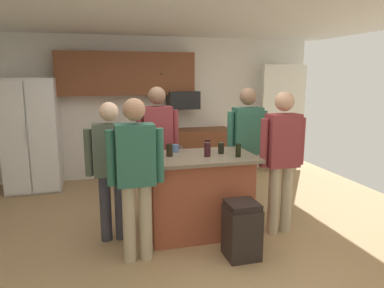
{
  "coord_description": "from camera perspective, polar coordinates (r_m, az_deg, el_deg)",
  "views": [
    {
      "loc": [
        -0.91,
        -3.91,
        1.9
      ],
      "look_at": [
        0.21,
        0.34,
        1.05
      ],
      "focal_mm": 33.37,
      "sensor_mm": 36.0,
      "label": 1
    }
  ],
  "objects": [
    {
      "name": "floor",
      "position": [
        4.44,
        -1.48,
        -14.38
      ],
      "size": [
        7.04,
        7.04,
        0.0
      ],
      "primitive_type": "plane",
      "color": "tan",
      "rests_on": "ground"
    },
    {
      "name": "ceiling",
      "position": [
        4.08,
        -1.67,
        20.81
      ],
      "size": [
        7.04,
        7.04,
        0.0
      ],
      "primitive_type": "plane",
      "color": "white"
    },
    {
      "name": "back_wall",
      "position": [
        6.8,
        -6.98,
        5.81
      ],
      "size": [
        6.4,
        0.1,
        2.6
      ],
      "primitive_type": "cube",
      "color": "white",
      "rests_on": "ground"
    },
    {
      "name": "french_door_window_panel",
      "position": [
        7.27,
        14.33,
        4.29
      ],
      "size": [
        0.9,
        0.06,
        2.0
      ],
      "primitive_type": "cube",
      "color": "white",
      "rests_on": "ground"
    },
    {
      "name": "cabinet_run_upper",
      "position": [
        6.53,
        -10.41,
        10.99
      ],
      "size": [
        2.4,
        0.38,
        0.75
      ],
      "color": "brown"
    },
    {
      "name": "cabinet_run_lower",
      "position": [
        6.73,
        -1.37,
        -1.5
      ],
      "size": [
        1.8,
        0.63,
        0.9
      ],
      "color": "brown",
      "rests_on": "ground"
    },
    {
      "name": "refrigerator",
      "position": [
        6.46,
        -24.23,
        1.34
      ],
      "size": [
        0.85,
        0.76,
        1.86
      ],
      "color": "white",
      "rests_on": "ground"
    },
    {
      "name": "microwave_over_range",
      "position": [
        6.6,
        -1.45,
        7.04
      ],
      "size": [
        0.56,
        0.4,
        0.32
      ],
      "primitive_type": "cube",
      "color": "black"
    },
    {
      "name": "kitchen_island",
      "position": [
        4.35,
        1.01,
        -7.99
      ],
      "size": [
        1.33,
        0.83,
        0.97
      ],
      "color": "#9E4C33",
      "rests_on": "ground"
    },
    {
      "name": "person_guest_by_door",
      "position": [
        4.14,
        -12.81,
        -2.95
      ],
      "size": [
        0.57,
        0.22,
        1.61
      ],
      "rotation": [
        0.0,
        0.0,
        -0.07
      ],
      "color": "#383842",
      "rests_on": "ground"
    },
    {
      "name": "person_guest_right",
      "position": [
        3.61,
        -8.96,
        -4.09
      ],
      "size": [
        0.57,
        0.22,
        1.69
      ],
      "rotation": [
        0.0,
        0.0,
        0.55
      ],
      "color": "tan",
      "rests_on": "ground"
    },
    {
      "name": "person_guest_left",
      "position": [
        4.81,
        -5.49,
        0.34
      ],
      "size": [
        0.57,
        0.23,
        1.75
      ],
      "rotation": [
        0.0,
        0.0,
        -1.1
      ],
      "color": "#232D4C",
      "rests_on": "ground"
    },
    {
      "name": "person_host_foreground",
      "position": [
        4.35,
        14.21,
        -1.43
      ],
      "size": [
        0.57,
        0.23,
        1.72
      ],
      "rotation": [
        0.0,
        0.0,
        2.89
      ],
      "color": "tan",
      "rests_on": "ground"
    },
    {
      "name": "person_elder_center",
      "position": [
        4.9,
        8.77,
        0.32
      ],
      "size": [
        0.57,
        0.23,
        1.74
      ],
      "rotation": [
        0.0,
        0.0,
        -2.63
      ],
      "color": "#232D4C",
      "rests_on": "ground"
    },
    {
      "name": "mug_blue_stoneware",
      "position": [
        4.4,
        -2.68,
        -0.68
      ],
      "size": [
        0.13,
        0.09,
        0.09
      ],
      "color": "#4C6B99",
      "rests_on": "kitchen_island"
    },
    {
      "name": "glass_pilsner",
      "position": [
        4.17,
        -3.62,
        -0.97
      ],
      "size": [
        0.08,
        0.08,
        0.15
      ],
      "color": "black",
      "rests_on": "kitchen_island"
    },
    {
      "name": "glass_dark_ale",
      "position": [
        4.32,
        4.68,
        -0.66
      ],
      "size": [
        0.07,
        0.07,
        0.13
      ],
      "color": "black",
      "rests_on": "kitchen_island"
    },
    {
      "name": "tumbler_amber",
      "position": [
        4.15,
        2.47,
        -0.88
      ],
      "size": [
        0.08,
        0.08,
        0.16
      ],
      "color": "#321319",
      "rests_on": "kitchen_island"
    },
    {
      "name": "glass_stout_tall",
      "position": [
        4.47,
        2.5,
        -0.15
      ],
      "size": [
        0.07,
        0.07,
        0.14
      ],
      "color": "black",
      "rests_on": "kitchen_island"
    },
    {
      "name": "glass_short_whisky",
      "position": [
        4.16,
        7.4,
        -1.01
      ],
      "size": [
        0.06,
        0.06,
        0.15
      ],
      "color": "black",
      "rests_on": "kitchen_island"
    },
    {
      "name": "trash_bin",
      "position": [
        3.89,
        7.95,
        -13.45
      ],
      "size": [
        0.34,
        0.34,
        0.61
      ],
      "color": "black",
      "rests_on": "ground"
    }
  ]
}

